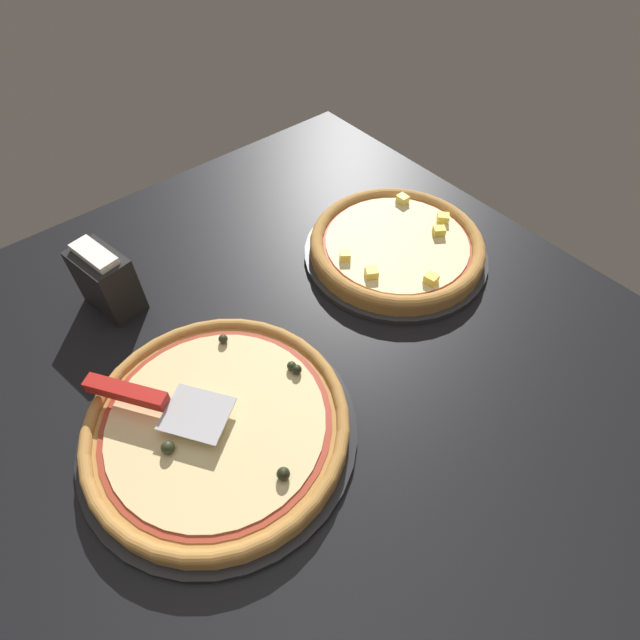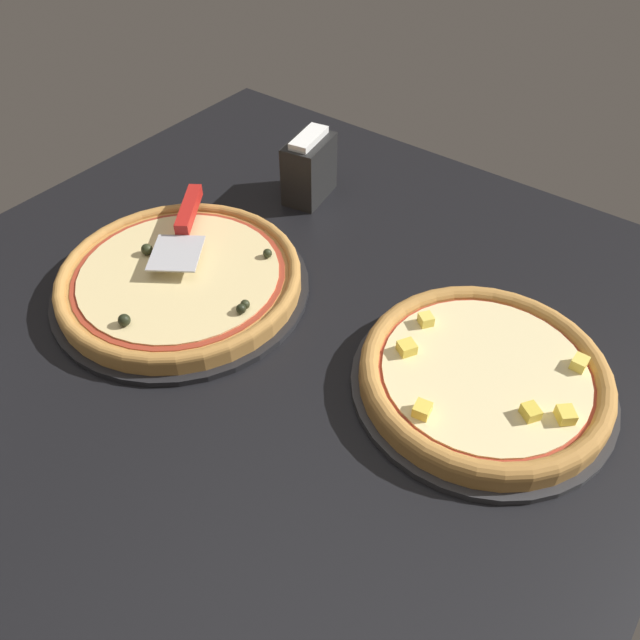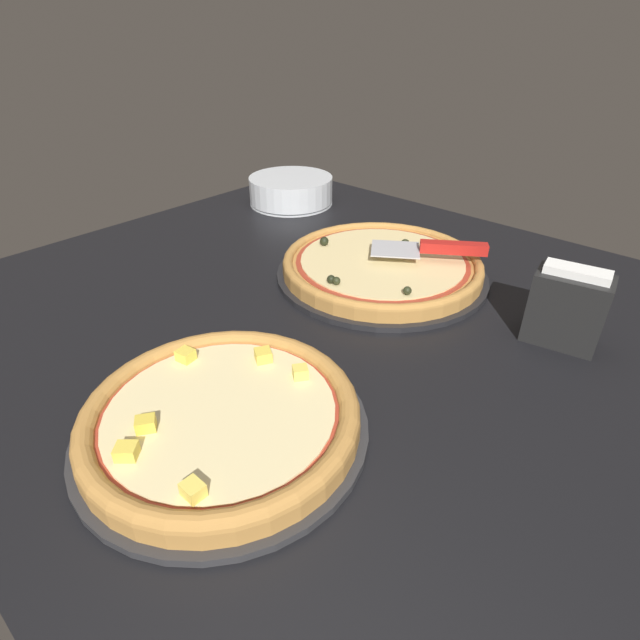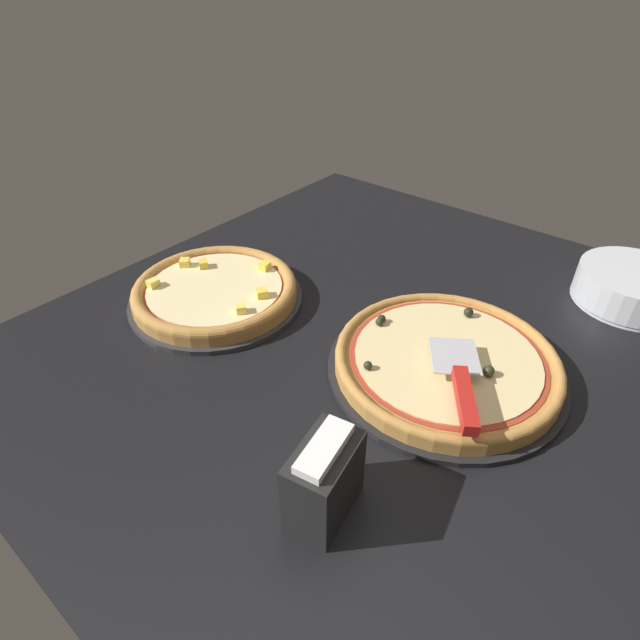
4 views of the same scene
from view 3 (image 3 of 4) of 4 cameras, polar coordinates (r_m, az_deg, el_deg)
The scene contains 8 objects.
ground_plane at distance 87.55cm, azimuth 0.40°, elevation 0.69°, with size 124.66×114.68×3.60cm, color black.
pizza_pan_front at distance 96.86cm, azimuth 7.00°, elevation 5.25°, with size 40.02×40.02×1.00cm, color black.
pizza_front at distance 95.91cm, azimuth 7.07°, elevation 6.40°, with size 37.62×37.62×4.41cm.
pizza_pan_back at distance 62.94cm, azimuth -11.00°, elevation -12.02°, with size 35.25×35.25×1.00cm, color #2D2D30.
pizza_back at distance 61.46cm, azimuth -11.23°, elevation -10.53°, with size 33.13×33.13×4.05cm.
serving_spatula at distance 95.60cm, azimuth 13.54°, elevation 7.99°, with size 20.19×15.93×2.00cm.
plate_stack at distance 135.01cm, azimuth -3.33°, elevation 14.58°, with size 21.66×21.66×7.00cm.
napkin_holder at distance 82.85cm, azimuth 26.37°, elevation 1.27°, with size 11.44×8.09×12.43cm.
Camera 3 is at (-49.68, 56.05, 43.55)cm, focal length 28.00 mm.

